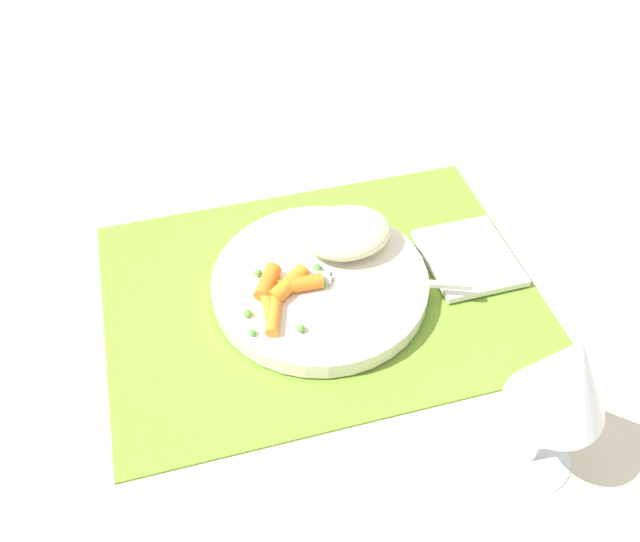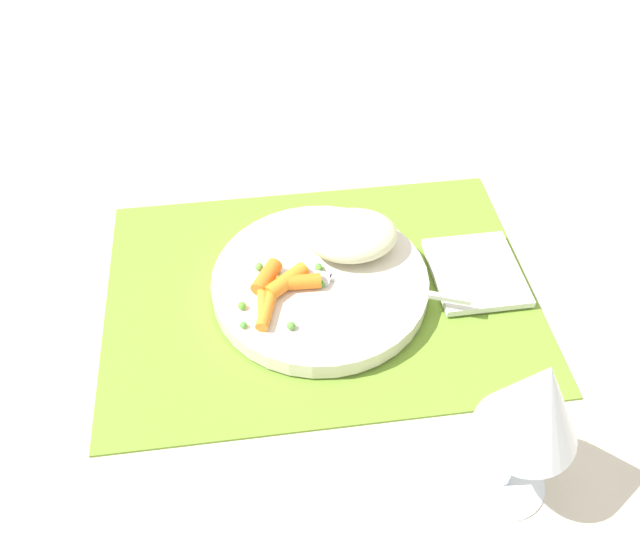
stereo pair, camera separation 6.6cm
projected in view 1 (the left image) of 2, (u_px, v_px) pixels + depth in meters
ground_plane at (320, 293)px, 0.74m from camera, size 2.40×2.40×0.00m
placemat at (320, 292)px, 0.74m from camera, size 0.46×0.34×0.01m
plate at (320, 284)px, 0.73m from camera, size 0.23×0.23×0.02m
rice_mound at (346, 233)px, 0.74m from camera, size 0.10×0.08×0.04m
carrot_portion at (281, 291)px, 0.70m from camera, size 0.07×0.09×0.02m
pea_scatter at (287, 289)px, 0.71m from camera, size 0.09×0.09×0.01m
fork at (360, 278)px, 0.72m from camera, size 0.19×0.08×0.01m
wine_glass at (565, 379)px, 0.52m from camera, size 0.08×0.08×0.17m
napkin at (469, 258)px, 0.77m from camera, size 0.10×0.11×0.01m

